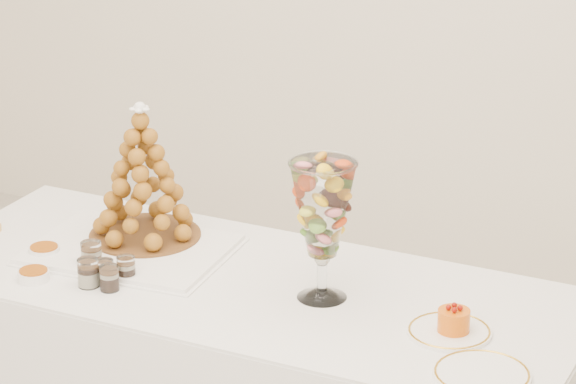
% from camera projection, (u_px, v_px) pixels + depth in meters
% --- Properties ---
extents(lace_tray, '(0.55, 0.42, 0.02)m').
position_uv_depth(lace_tray, '(130.00, 250.00, 3.86)').
color(lace_tray, white).
rests_on(lace_tray, buffet_table).
extents(macaron_vase, '(0.17, 0.17, 0.38)m').
position_uv_depth(macaron_vase, '(323.00, 211.00, 3.50)').
color(macaron_vase, white).
rests_on(macaron_vase, buffet_table).
extents(cake_plate, '(0.21, 0.21, 0.01)m').
position_uv_depth(cake_plate, '(449.00, 332.00, 3.40)').
color(cake_plate, white).
rests_on(cake_plate, buffet_table).
extents(spare_plate, '(0.23, 0.23, 0.01)m').
position_uv_depth(spare_plate, '(482.00, 374.00, 3.19)').
color(spare_plate, white).
rests_on(spare_plate, buffet_table).
extents(verrine_a, '(0.06, 0.06, 0.08)m').
position_uv_depth(verrine_a, '(91.00, 255.00, 3.75)').
color(verrine_a, white).
rests_on(verrine_a, buffet_table).
extents(verrine_b, '(0.05, 0.05, 0.07)m').
position_uv_depth(verrine_b, '(105.00, 272.00, 3.66)').
color(verrine_b, white).
rests_on(verrine_b, buffet_table).
extents(verrine_c, '(0.05, 0.05, 0.07)m').
position_uv_depth(verrine_c, '(126.00, 269.00, 3.68)').
color(verrine_c, white).
rests_on(verrine_c, buffet_table).
extents(verrine_d, '(0.07, 0.07, 0.08)m').
position_uv_depth(verrine_d, '(88.00, 273.00, 3.64)').
color(verrine_d, white).
rests_on(verrine_d, buffet_table).
extents(verrine_e, '(0.05, 0.05, 0.07)m').
position_uv_depth(verrine_e, '(109.00, 278.00, 3.62)').
color(verrine_e, white).
rests_on(verrine_e, buffet_table).
extents(ramekin_back, '(0.09, 0.09, 0.03)m').
position_uv_depth(ramekin_back, '(44.00, 252.00, 3.83)').
color(ramekin_back, white).
rests_on(ramekin_back, buffet_table).
extents(ramekin_front, '(0.09, 0.09, 0.03)m').
position_uv_depth(ramekin_front, '(34.00, 276.00, 3.69)').
color(ramekin_front, white).
rests_on(ramekin_front, buffet_table).
extents(croquembouche, '(0.32, 0.32, 0.40)m').
position_uv_depth(croquembouche, '(142.00, 172.00, 3.86)').
color(croquembouche, brown).
rests_on(croquembouche, lace_tray).
extents(mousse_cake, '(0.08, 0.08, 0.07)m').
position_uv_depth(mousse_cake, '(454.00, 320.00, 3.38)').
color(mousse_cake, '#E15F0A').
rests_on(mousse_cake, cake_plate).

